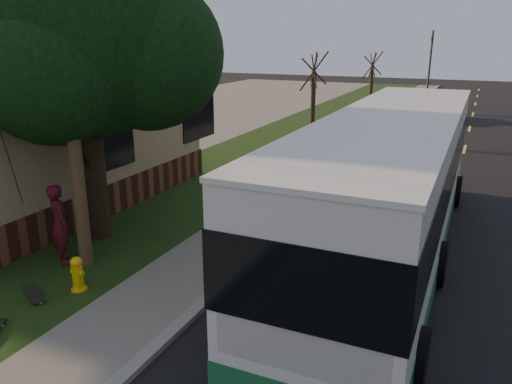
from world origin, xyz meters
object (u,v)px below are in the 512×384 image
Objects in this scene: fire_hydrant at (77,274)px; dumpster at (96,160)px; bare_tree_near at (313,96)px; distant_car at (439,109)px; bare_tree_far at (372,81)px; skateboarder at (60,224)px; utility_pole at (64,58)px; leafy_tree at (86,31)px; skateboard_spare at (34,294)px; transit_bus at (390,183)px; traffic_signal at (430,63)px.

dumpster is at bearing 128.69° from fire_hydrant.
bare_tree_near is 1.07× the size of distant_car.
bare_tree_far reaches higher than skateboarder.
utility_pole is at bearing -98.38° from distant_car.
leafy_tree is 6.06m from skateboard_spare.
leafy_tree is 27.56m from bare_tree_far.
utility_pole is at bearing -62.40° from leafy_tree.
utility_pole is 4.77m from skateboard_spare.
bare_tree_far is at bearing 102.74° from transit_bus.
transit_bus is at bearing -65.11° from bare_tree_near.
skateboard_spare is 27.80m from distant_car.
bare_tree_far reaches higher than dumpster.
fire_hydrant is 0.39× the size of skateboarder.
traffic_signal is at bearing 105.01° from distant_car.
skateboard_spare is at bearing -73.65° from leafy_tree.
traffic_signal reaches higher than transit_bus.
bare_tree_far is 1.00× the size of distant_car.
traffic_signal is 7.84m from distant_car.
skateboard_spare is at bearing -87.01° from utility_pole.
fire_hydrant is 0.08× the size of utility_pole.
leafy_tree is 25.25m from distant_car.
skateboard_spare is (-0.22, -30.58, -1.87)m from bare_tree_far.
distant_car reaches higher than fire_hydrant.
leafy_tree is at bearing -92.50° from bare_tree_near.
utility_pole is 0.72× the size of transit_bus.
fire_hydrant is 7.13m from transit_bus.
distant_car is at bearing 63.27° from dumpster.
utility_pole reaches higher than distant_car.
skateboarder is 0.47× the size of distant_car.
fire_hydrant is 0.06× the size of transit_bus.
transit_bus is at bearing 14.82° from leafy_tree.
dumpster is (-8.53, -27.22, -2.40)m from traffic_signal.
skateboard_spare is (0.28, -18.58, -2.02)m from bare_tree_near.
utility_pole is 3.67m from skateboarder.
transit_bus is at bearing 40.21° from skateboard_spare.
traffic_signal is at bearing 72.60° from dumpster.
utility_pole is 2.25× the size of bare_tree_far.
traffic_signal is at bearing 84.79° from fire_hydrant.
dumpster is 0.48× the size of distant_car.
dumpster is (-5.03, -23.22, -1.24)m from bare_tree_far.
utility_pole is 33.26m from traffic_signal.
skateboarder is (-4.35, -33.12, -2.16)m from traffic_signal.
leafy_tree is 7.92m from transit_bus.
fire_hydrant is at bearing -140.13° from transit_bus.
traffic_signal is 33.47m from skateboarder.
traffic_signal is at bearing 75.96° from bare_tree_near.
dumpster reaches higher than distant_car.
fire_hydrant is 0.85× the size of skateboard_spare.
dumpster is at bearing -111.99° from bare_tree_near.
utility_pole is 4.71× the size of dumpster.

